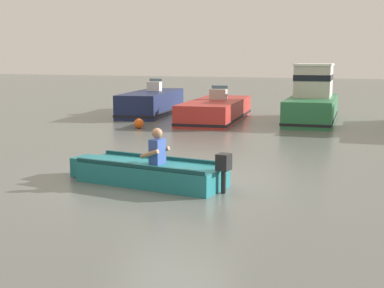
{
  "coord_description": "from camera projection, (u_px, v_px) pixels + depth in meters",
  "views": [
    {
      "loc": [
        4.41,
        -10.29,
        2.6
      ],
      "look_at": [
        -0.13,
        1.43,
        0.55
      ],
      "focal_mm": 49.32,
      "sensor_mm": 36.0,
      "label": 1
    }
  ],
  "objects": [
    {
      "name": "moored_boat_red",
      "position": [
        216.0,
        111.0,
        22.22
      ],
      "size": [
        2.74,
        6.35,
        1.43
      ],
      "color": "#B72D28",
      "rests_on": "ground"
    },
    {
      "name": "rowboat_with_person",
      "position": [
        149.0,
        172.0,
        11.02
      ],
      "size": [
        3.73,
        1.44,
        1.19
      ],
      "color": "#1E727A",
      "rests_on": "ground"
    },
    {
      "name": "moored_boat_navy",
      "position": [
        152.0,
        103.0,
        24.75
      ],
      "size": [
        2.81,
        6.18,
        1.64
      ],
      "color": "#19234C",
      "rests_on": "ground"
    },
    {
      "name": "mooring_buoy",
      "position": [
        139.0,
        123.0,
        19.68
      ],
      "size": [
        0.37,
        0.37,
        0.37
      ],
      "primitive_type": "sphere",
      "color": "#E55919",
      "rests_on": "ground"
    },
    {
      "name": "moored_boat_green",
      "position": [
        312.0,
        100.0,
        21.74
      ],
      "size": [
        2.23,
        5.56,
        2.38
      ],
      "color": "#287042",
      "rests_on": "ground"
    },
    {
      "name": "ground_plane",
      "position": [
        174.0,
        179.0,
        11.46
      ],
      "size": [
        120.0,
        120.0,
        0.0
      ],
      "primitive_type": "plane",
      "color": "slate"
    }
  ]
}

